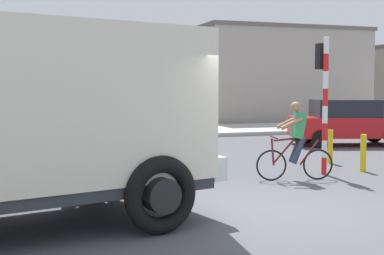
# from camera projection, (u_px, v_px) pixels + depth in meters

# --- Properties ---
(ground_plane) EXTENTS (120.00, 120.00, 0.00)m
(ground_plane) POSITION_uv_depth(u_px,v_px,m) (263.00, 209.00, 8.78)
(ground_plane) COLOR #4C4C51
(sidewalk_far) EXTENTS (80.00, 5.00, 0.16)m
(sidewalk_far) POSITION_uv_depth(u_px,v_px,m) (110.00, 133.00, 22.62)
(sidewalk_far) COLOR #ADADA8
(sidewalk_far) RESTS_ON ground
(truck_foreground) EXTENTS (5.85, 3.75, 2.90)m
(truck_foreground) POSITION_uv_depth(u_px,v_px,m) (18.00, 113.00, 7.40)
(truck_foreground) COLOR silver
(truck_foreground) RESTS_ON ground
(cyclist) EXTENTS (1.70, 0.57, 1.72)m
(cyclist) POSITION_uv_depth(u_px,v_px,m) (296.00, 141.00, 11.47)
(cyclist) COLOR black
(cyclist) RESTS_ON ground
(traffic_light_pole) EXTENTS (0.24, 0.43, 3.20)m
(traffic_light_pole) POSITION_uv_depth(u_px,v_px,m) (324.00, 86.00, 12.23)
(traffic_light_pole) COLOR red
(traffic_light_pole) RESTS_ON ground
(car_red_near) EXTENTS (4.32, 2.76, 1.60)m
(car_red_near) POSITION_uv_depth(u_px,v_px,m) (348.00, 122.00, 18.48)
(car_red_near) COLOR red
(car_red_near) RESTS_ON ground
(bollard_near) EXTENTS (0.14, 0.14, 0.90)m
(bollard_near) POSITION_uv_depth(u_px,v_px,m) (363.00, 153.00, 12.72)
(bollard_near) COLOR gold
(bollard_near) RESTS_ON ground
(bollard_far) EXTENTS (0.14, 0.14, 0.90)m
(bollard_far) POSITION_uv_depth(u_px,v_px,m) (330.00, 147.00, 14.04)
(bollard_far) COLOR gold
(bollard_far) RESTS_ON ground
(building_mid_block) EXTENTS (10.90, 5.84, 4.32)m
(building_mid_block) POSITION_uv_depth(u_px,v_px,m) (50.00, 85.00, 27.67)
(building_mid_block) COLOR tan
(building_mid_block) RESTS_ON ground
(building_corner_right) EXTENTS (9.97, 6.54, 5.45)m
(building_corner_right) POSITION_uv_depth(u_px,v_px,m) (272.00, 76.00, 31.62)
(building_corner_right) COLOR #9E9389
(building_corner_right) RESTS_ON ground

